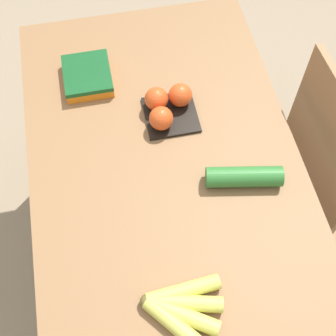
{
  "coord_description": "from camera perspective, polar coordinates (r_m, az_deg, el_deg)",
  "views": [
    {
      "loc": [
        0.61,
        -0.12,
        1.86
      ],
      "look_at": [
        0.0,
        0.0,
        0.78
      ],
      "focal_mm": 50.0,
      "sensor_mm": 36.0,
      "label": 1
    }
  ],
  "objects": [
    {
      "name": "dining_table",
      "position": [
        1.37,
        0.0,
        -3.01
      ],
      "size": [
        1.3,
        0.75,
        0.75
      ],
      "color": "olive",
      "rests_on": "ground_plane"
    },
    {
      "name": "tomato_pack",
      "position": [
        1.35,
        -0.13,
        7.56
      ],
      "size": [
        0.15,
        0.15,
        0.08
      ],
      "color": "black",
      "rests_on": "dining_table"
    },
    {
      "name": "carrot_bag",
      "position": [
        1.46,
        -9.8,
        11.07
      ],
      "size": [
        0.16,
        0.14,
        0.04
      ],
      "color": "orange",
      "rests_on": "dining_table"
    },
    {
      "name": "banana_bunch",
      "position": [
        1.12,
        1.55,
        -16.73
      ],
      "size": [
        0.18,
        0.19,
        0.04
      ],
      "color": "brown",
      "rests_on": "dining_table"
    },
    {
      "name": "ground_plane",
      "position": [
        1.96,
        0.0,
        -11.5
      ],
      "size": [
        12.0,
        12.0,
        0.0
      ],
      "primitive_type": "plane",
      "color": "gray"
    },
    {
      "name": "cucumber_near",
      "position": [
        1.25,
        9.25,
        -1.06
      ],
      "size": [
        0.09,
        0.21,
        0.06
      ],
      "color": "#2D702D",
      "rests_on": "dining_table"
    }
  ]
}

